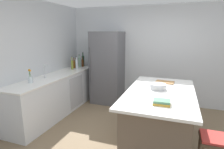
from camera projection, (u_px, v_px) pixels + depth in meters
ground_plane at (137, 146)px, 3.18m from camera, size 7.20×7.20×0.00m
wall_rear at (157, 56)px, 4.96m from camera, size 6.00×0.10×2.60m
wall_left at (18, 63)px, 3.70m from camera, size 0.10×6.00×2.60m
counter_run_left at (58, 94)px, 4.43m from camera, size 0.63×2.78×0.94m
kitchen_island at (159, 117)px, 3.20m from camera, size 1.10×1.96×0.94m
refrigerator at (108, 68)px, 5.08m from camera, size 0.78×0.74×1.93m
bar_stool at (215, 146)px, 2.30m from camera, size 0.36×0.36×0.65m
sink_faucet at (45, 71)px, 4.00m from camera, size 0.15×0.05×0.30m
flower_vase at (30, 78)px, 3.62m from camera, size 0.08×0.08×0.27m
wine_bottle at (83, 61)px, 5.46m from camera, size 0.07×0.07×0.40m
syrup_bottle at (83, 63)px, 5.38m from camera, size 0.07×0.07×0.28m
gin_bottle at (79, 62)px, 5.31m from camera, size 0.07×0.07×0.35m
vinegar_bottle at (76, 64)px, 5.25m from camera, size 0.05×0.05×0.27m
whiskey_bottle at (74, 64)px, 5.16m from camera, size 0.08×0.08×0.29m
soda_bottle at (77, 64)px, 5.00m from camera, size 0.07×0.07×0.34m
olive_oil_bottle at (72, 64)px, 4.96m from camera, size 0.06×0.06×0.34m
cookbook_stack at (162, 102)px, 2.54m from camera, size 0.23×0.18×0.06m
mixing_bowl at (158, 86)px, 3.22m from camera, size 0.28×0.28×0.09m
cutting_board at (165, 82)px, 3.66m from camera, size 0.36×0.25×0.02m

